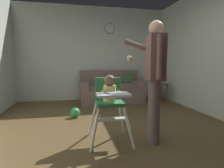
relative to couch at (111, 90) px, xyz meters
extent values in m
cube|color=brown|center=(-0.43, -2.37, -0.38)|extent=(5.89, 7.32, 0.10)
cube|color=silver|center=(-0.43, 0.52, 1.02)|extent=(5.09, 0.06, 2.70)
cube|color=#7B615B|center=(-0.01, -0.06, -0.13)|extent=(1.67, 0.84, 0.40)
cube|color=#7B615B|center=(-0.01, 0.27, 0.30)|extent=(1.67, 0.22, 0.46)
cube|color=#7B615B|center=(-0.75, -0.06, 0.17)|extent=(0.20, 0.84, 0.20)
cube|color=#7B615B|center=(0.74, -0.06, 0.17)|extent=(0.20, 0.84, 0.20)
cube|color=#786058|center=(-0.35, -0.11, 0.12)|extent=(0.63, 0.60, 0.11)
cube|color=#786058|center=(0.34, -0.11, 0.12)|extent=(0.63, 0.60, 0.11)
cube|color=#4C6B47|center=(0.53, 0.14, 0.27)|extent=(0.35, 0.14, 0.34)
cylinder|color=white|center=(-0.78, -2.74, -0.07)|extent=(0.17, 0.16, 0.53)
cylinder|color=white|center=(-0.34, -2.76, -0.07)|extent=(0.16, 0.17, 0.53)
cylinder|color=white|center=(-0.76, -2.30, -0.07)|extent=(0.16, 0.17, 0.53)
cylinder|color=white|center=(-0.32, -2.32, -0.07)|extent=(0.17, 0.16, 0.53)
cube|color=#2E7D4D|center=(-0.55, -2.53, 0.22)|extent=(0.37, 0.37, 0.05)
cube|color=#2E7D4D|center=(-0.55, -2.38, 0.40)|extent=(0.36, 0.08, 0.31)
cube|color=white|center=(-0.56, -2.82, 0.38)|extent=(0.41, 0.28, 0.03)
cube|color=white|center=(-0.56, -2.63, 0.02)|extent=(0.40, 0.12, 0.02)
cylinder|color=#E4CF7B|center=(-0.55, -2.55, 0.35)|extent=(0.18, 0.18, 0.22)
sphere|color=brown|center=(-0.55, -2.56, 0.53)|extent=(0.15, 0.15, 0.15)
cylinder|color=#E4CF7B|center=(-0.66, -2.58, 0.36)|extent=(0.05, 0.15, 0.10)
cylinder|color=#E4CF7B|center=(-0.45, -2.59, 0.36)|extent=(0.05, 0.15, 0.10)
cylinder|color=blue|center=(-0.64, -2.81, 0.40)|extent=(0.06, 0.12, 0.01)
cube|color=white|center=(-0.62, -2.87, 0.41)|extent=(0.02, 0.03, 0.02)
cylinder|color=#6E595B|center=(0.06, -2.60, 0.10)|extent=(0.14, 0.14, 0.87)
cylinder|color=#6E595B|center=(0.03, -2.72, 0.10)|extent=(0.14, 0.14, 0.87)
cube|color=brown|center=(0.04, -2.66, 0.83)|extent=(0.28, 0.43, 0.59)
sphere|color=beige|center=(0.04, -2.66, 1.22)|extent=(0.19, 0.19, 0.19)
cylinder|color=brown|center=(-0.08, -2.45, 0.99)|extent=(0.48, 0.17, 0.23)
sphere|color=beige|center=(-0.24, -2.41, 0.83)|extent=(0.08, 0.08, 0.08)
cylinder|color=brown|center=(-0.01, -2.89, 0.83)|extent=(0.07, 0.07, 0.53)
sphere|color=green|center=(-1.00, -1.28, -0.24)|extent=(0.20, 0.20, 0.20)
cube|color=brown|center=(1.29, -0.28, 0.18)|extent=(0.40, 0.40, 0.02)
cylinder|color=brown|center=(1.12, -0.45, -0.08)|extent=(0.04, 0.04, 0.50)
cylinder|color=brown|center=(1.46, -0.45, -0.08)|extent=(0.04, 0.04, 0.50)
cylinder|color=brown|center=(1.12, -0.11, -0.08)|extent=(0.04, 0.04, 0.50)
cylinder|color=brown|center=(1.46, -0.11, -0.08)|extent=(0.04, 0.04, 0.50)
cylinder|color=orange|center=(1.30, -0.28, 0.24)|extent=(0.07, 0.07, 0.10)
cylinder|color=white|center=(0.05, 0.47, 1.75)|extent=(0.27, 0.03, 0.27)
cylinder|color=black|center=(0.05, 0.48, 1.75)|extent=(0.29, 0.02, 0.29)
camera|label=1|loc=(-1.04, -4.94, 0.77)|focal=29.44mm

